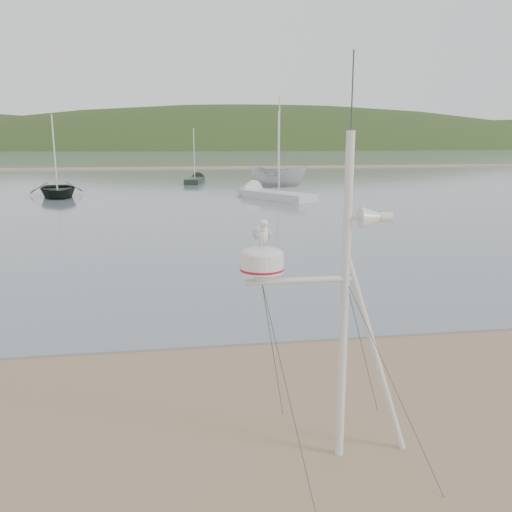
{
  "coord_description": "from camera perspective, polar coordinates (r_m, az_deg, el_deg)",
  "views": [
    {
      "loc": [
        0.76,
        -6.6,
        4.28
      ],
      "look_at": [
        1.95,
        1.0,
        2.59
      ],
      "focal_mm": 38.0,
      "sensor_mm": 36.0,
      "label": 1
    }
  ],
  "objects": [
    {
      "name": "ground",
      "position": [
        7.9,
        -13.91,
        -20.78
      ],
      "size": [
        560.0,
        560.0,
        0.0
      ],
      "primitive_type": "plane",
      "color": "#8B6D50",
      "rests_on": "ground"
    },
    {
      "name": "far_cottages",
      "position": [
        202.61,
        -8.47,
        12.2
      ],
      "size": [
        294.4,
        6.3,
        8.0
      ],
      "color": "white",
      "rests_on": "ground"
    },
    {
      "name": "water",
      "position": [
        138.67,
        -9.37,
        10.48
      ],
      "size": [
        560.0,
        256.0,
        0.04
      ],
      "primitive_type": "cube",
      "color": "slate",
      "rests_on": "ground"
    },
    {
      "name": "sandbar",
      "position": [
        76.72,
        -9.58,
        9.1
      ],
      "size": [
        560.0,
        7.0,
        0.07
      ],
      "primitive_type": "cube",
      "color": "#8B6D50",
      "rests_on": "water"
    },
    {
      "name": "sailboat_white_near",
      "position": [
        39.52,
        0.32,
        6.63
      ],
      "size": [
        5.62,
        7.47,
        7.57
      ],
      "color": "silver",
      "rests_on": "ground"
    },
    {
      "name": "hill_ridge",
      "position": [
        243.43,
        -4.71,
        6.71
      ],
      "size": [
        620.0,
        180.0,
        80.0
      ],
      "color": "#233616",
      "rests_on": "ground"
    },
    {
      "name": "boat_white",
      "position": [
        45.13,
        2.35,
        10.31
      ],
      "size": [
        2.79,
        2.78,
        5.19
      ],
      "primitive_type": "imported",
      "rotation": [
        0.0,
        0.0,
        0.88
      ],
      "color": "silver",
      "rests_on": "water"
    },
    {
      "name": "mast_rig",
      "position": [
        7.38,
        8.7,
        -11.73
      ],
      "size": [
        2.35,
        2.51,
        5.3
      ],
      "color": "silver",
      "rests_on": "ground"
    },
    {
      "name": "sailboat_dark_mid",
      "position": [
        52.74,
        -6.24,
        8.01
      ],
      "size": [
        2.44,
        5.58,
        5.44
      ],
      "color": "black",
      "rests_on": "ground"
    },
    {
      "name": "boat_dark",
      "position": [
        41.74,
        -20.4,
        9.46
      ],
      "size": [
        3.93,
        1.93,
        5.29
      ],
      "primitive_type": "imported",
      "rotation": [
        0.0,
        0.0,
        0.23
      ],
      "color": "black",
      "rests_on": "water"
    }
  ]
}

